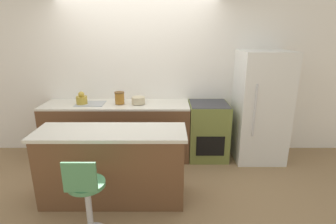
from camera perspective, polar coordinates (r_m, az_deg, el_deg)
name	(u,v)px	position (r m, az deg, el deg)	size (l,w,h in m)	color
ground_plane	(138,165)	(4.22, -6.47, -11.42)	(14.00, 14.00, 0.00)	#8E704C
wall_back	(140,76)	(4.43, -6.06, 7.85)	(8.00, 0.06, 2.60)	white
back_counter	(119,130)	(4.38, -10.72, -3.97)	(2.31, 0.62, 0.92)	brown
kitchen_island	(114,165)	(3.31, -11.76, -11.28)	(1.77, 0.58, 0.91)	brown
oven_range	(209,130)	(4.34, 8.84, -4.00)	(0.62, 0.63, 0.92)	olive
refrigerator	(261,107)	(4.38, 19.68, 1.03)	(0.75, 0.72, 1.74)	silver
stool_chair	(88,199)	(2.79, -17.04, -17.64)	(0.36, 0.36, 0.92)	#B7B7BC
kettle	(83,99)	(4.34, -18.09, 2.74)	(0.17, 0.17, 0.20)	#B29333
mixing_bowl	(139,100)	(4.15, -6.30, 2.55)	(0.21, 0.21, 0.11)	#C1B28E
canister_jar	(120,98)	(4.18, -10.30, 3.07)	(0.15, 0.15, 0.19)	#9E6623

